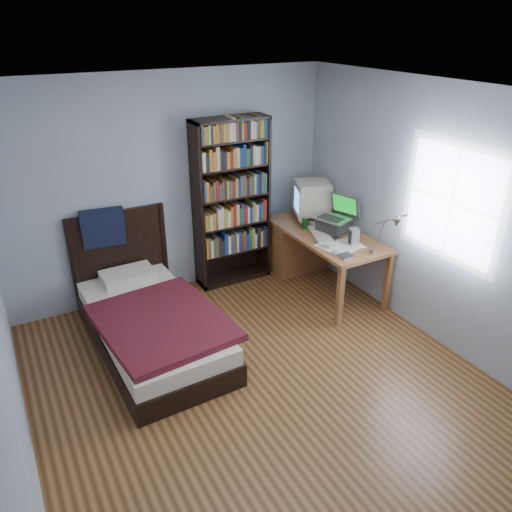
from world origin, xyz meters
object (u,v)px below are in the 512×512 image
object	(u,v)px
desk	(303,243)
laptop	(333,223)
soda_can	(305,223)
desk_lamp	(393,225)
bed	(149,320)
crt_monitor	(311,198)
bookshelf	(232,203)
keyboard	(321,235)
speaker	(354,237)

from	to	relation	value
desk	laptop	bearing A→B (deg)	-81.81
laptop	soda_can	distance (m)	0.33
desk	desk_lamp	size ratio (longest dim) A/B	2.75
soda_can	bed	bearing A→B (deg)	-172.10
crt_monitor	desk_lamp	xyz separation A→B (m)	(-0.07, -1.47, 0.19)
laptop	bed	world-z (taller)	laptop
bookshelf	soda_can	bearing A→B (deg)	-36.89
laptop	bookshelf	world-z (taller)	bookshelf
crt_monitor	laptop	bearing A→B (deg)	-90.16
keyboard	bed	distance (m)	2.11
bookshelf	laptop	bearing A→B (deg)	-40.73
bookshelf	desk_lamp	bearing A→B (deg)	-64.87
soda_can	bookshelf	size ratio (longest dim) A/B	0.07
laptop	speaker	xyz separation A→B (m)	(-0.00, -0.38, -0.03)
keyboard	laptop	bearing A→B (deg)	28.44
laptop	soda_can	bearing A→B (deg)	129.11
desk	desk_lamp	world-z (taller)	desk_lamp
crt_monitor	speaker	xyz separation A→B (m)	(-0.00, -0.84, -0.18)
crt_monitor	desk	bearing A→B (deg)	169.95
keyboard	soda_can	xyz separation A→B (m)	(-0.02, 0.29, 0.05)
desk	keyboard	world-z (taller)	keyboard
desk_lamp	bookshelf	distance (m)	1.97
bed	crt_monitor	bearing A→B (deg)	12.43
crt_monitor	soda_can	bearing A→B (deg)	-134.68
speaker	bed	xyz separation A→B (m)	(-2.24, 0.35, -0.57)
speaker	soda_can	xyz separation A→B (m)	(-0.21, 0.63, -0.03)
keyboard	bed	world-z (taller)	bed
laptop	keyboard	distance (m)	0.21
speaker	soda_can	distance (m)	0.67
crt_monitor	bookshelf	world-z (taller)	bookshelf
crt_monitor	laptop	distance (m)	0.49
laptop	bed	bearing A→B (deg)	-179.35
desk	keyboard	xyz separation A→B (m)	(-0.12, -0.51, 0.33)
speaker	bookshelf	bearing A→B (deg)	141.14
keyboard	soda_can	world-z (taller)	soda_can
desk	desk_lamp	distance (m)	1.67
desk_lamp	speaker	size ratio (longest dim) A/B	3.12
desk	speaker	bearing A→B (deg)	-85.46
soda_can	bookshelf	bearing A→B (deg)	143.11
soda_can	laptop	bearing A→B (deg)	-50.89
desk	keyboard	bearing A→B (deg)	-102.84
bookshelf	desk	bearing A→B (deg)	-19.64
bed	desk	bearing A→B (deg)	13.14
speaker	desk	bearing A→B (deg)	107.64
crt_monitor	bookshelf	distance (m)	0.96
desk_lamp	bookshelf	world-z (taller)	bookshelf
laptop	desk_lamp	bearing A→B (deg)	-94.04
keyboard	desk	bearing A→B (deg)	96.49
desk_lamp	soda_can	distance (m)	1.32
desk	speaker	world-z (taller)	speaker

